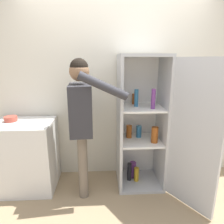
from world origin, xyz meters
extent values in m
plane|color=tan|center=(0.00, 0.00, 0.00)|extent=(12.00, 12.00, 0.00)
cube|color=silver|center=(0.00, 0.98, 1.27)|extent=(7.00, 0.06, 2.55)
cube|color=#B7BABC|center=(0.30, 0.65, 0.02)|extent=(0.60, 0.56, 0.04)
cube|color=#B7BABC|center=(0.30, 0.65, 1.72)|extent=(0.60, 0.56, 0.04)
cube|color=white|center=(0.30, 0.91, 0.87)|extent=(0.60, 0.03, 1.67)
cube|color=#B7BABC|center=(0.02, 0.65, 0.87)|extent=(0.04, 0.56, 1.67)
cube|color=#B7BABC|center=(0.58, 0.65, 0.87)|extent=(0.03, 0.56, 1.67)
cube|color=white|center=(0.30, 0.65, 0.63)|extent=(0.53, 0.49, 0.02)
cube|color=white|center=(0.30, 0.65, 1.08)|extent=(0.53, 0.49, 0.02)
cube|color=#B7BABC|center=(0.78, 0.13, 0.87)|extent=(0.36, 0.53, 1.67)
cylinder|color=teal|center=(0.24, 0.67, 1.20)|extent=(0.05, 0.05, 0.22)
cylinder|color=black|center=(0.17, 0.65, 0.16)|extent=(0.06, 0.06, 0.25)
cylinder|color=teal|center=(0.30, 0.74, 0.72)|extent=(0.07, 0.07, 0.16)
cylinder|color=#B78C1E|center=(0.26, 0.62, 0.13)|extent=(0.07, 0.07, 0.20)
cylinder|color=#9E4C19|center=(0.23, 0.81, 1.16)|extent=(0.06, 0.06, 0.14)
cylinder|color=#9E4C19|center=(0.16, 0.74, 0.72)|extent=(0.07, 0.07, 0.17)
cylinder|color=#9E4C19|center=(0.47, 0.55, 0.74)|extent=(0.09, 0.09, 0.21)
cylinder|color=#723884|center=(0.23, 0.72, 0.15)|extent=(0.09, 0.09, 0.23)
cylinder|color=#723884|center=(0.42, 0.53, 1.21)|extent=(0.05, 0.05, 0.25)
cylinder|color=#726656|center=(-0.46, 0.57, 0.41)|extent=(0.12, 0.12, 0.82)
cylinder|color=#726656|center=(-0.45, 0.39, 0.41)|extent=(0.12, 0.12, 0.82)
cube|color=#2D2D33|center=(-0.45, 0.48, 1.11)|extent=(0.29, 0.47, 0.58)
sphere|color=#8C6647|center=(-0.45, 0.48, 1.55)|extent=(0.23, 0.23, 0.23)
sphere|color=black|center=(-0.45, 0.48, 1.59)|extent=(0.21, 0.21, 0.21)
cylinder|color=#2D2D33|center=(-0.47, 0.74, 1.08)|extent=(0.09, 0.09, 0.55)
cylinder|color=#2D2D33|center=(-0.19, 0.25, 1.41)|extent=(0.54, 0.13, 0.31)
cube|color=white|center=(-1.21, 0.64, 0.45)|extent=(0.75, 0.59, 0.91)
cylinder|color=#B24738|center=(-1.37, 0.70, 0.94)|extent=(0.16, 0.16, 0.07)
camera|label=1|loc=(-0.22, -1.80, 1.68)|focal=32.00mm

